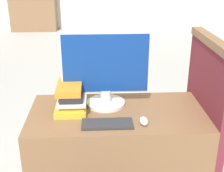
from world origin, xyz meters
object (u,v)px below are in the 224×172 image
at_px(keyboard, 107,124).
at_px(mouse, 144,121).
at_px(book_stack, 71,98).
at_px(monitor, 106,70).

height_order(keyboard, mouse, mouse).
relative_size(keyboard, book_stack, 1.10).
bearing_deg(book_stack, mouse, -24.80).
bearing_deg(book_stack, keyboard, -43.75).
height_order(mouse, book_stack, book_stack).
relative_size(monitor, mouse, 5.95).
relative_size(monitor, keyboard, 1.90).
distance_m(monitor, book_stack, 0.29).
xyz_separation_m(monitor, book_stack, (-0.22, -0.07, -0.16)).
xyz_separation_m(monitor, mouse, (0.22, -0.28, -0.23)).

